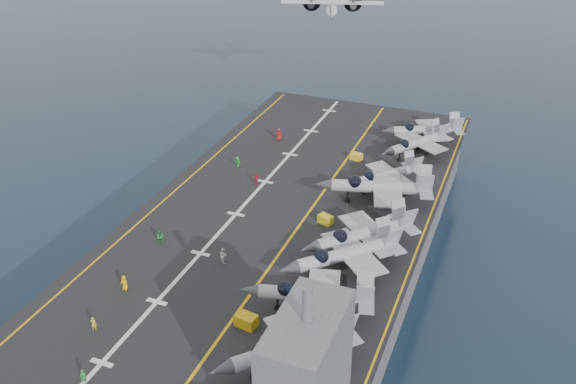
% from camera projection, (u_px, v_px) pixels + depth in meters
% --- Properties ---
extents(ground, '(500.00, 500.00, 0.00)m').
position_uv_depth(ground, '(278.00, 286.00, 89.62)').
color(ground, '#142135').
rests_on(ground, ground).
extents(hull, '(36.00, 90.00, 10.00)m').
position_uv_depth(hull, '(277.00, 257.00, 87.19)').
color(hull, '#56595E').
rests_on(hull, ground).
extents(flight_deck, '(38.00, 92.00, 0.40)m').
position_uv_depth(flight_deck, '(277.00, 224.00, 84.66)').
color(flight_deck, black).
rests_on(flight_deck, hull).
extents(foul_line, '(0.35, 90.00, 0.02)m').
position_uv_depth(foul_line, '(298.00, 227.00, 83.59)').
color(foul_line, gold).
rests_on(foul_line, flight_deck).
extents(landing_centerline, '(0.50, 90.00, 0.02)m').
position_uv_depth(landing_centerline, '(236.00, 214.00, 86.48)').
color(landing_centerline, silver).
rests_on(landing_centerline, flight_deck).
extents(deck_edge_port, '(0.25, 90.00, 0.02)m').
position_uv_depth(deck_edge_port, '(165.00, 199.00, 90.00)').
color(deck_edge_port, gold).
rests_on(deck_edge_port, flight_deck).
extents(deck_edge_stbd, '(0.25, 90.00, 0.02)m').
position_uv_depth(deck_edge_stbd, '(416.00, 252.00, 78.62)').
color(deck_edge_stbd, gold).
rests_on(deck_edge_stbd, flight_deck).
extents(island_superstructure, '(5.00, 10.00, 15.00)m').
position_uv_depth(island_superstructure, '(306.00, 363.00, 51.72)').
color(island_superstructure, '#56595E').
rests_on(island_superstructure, flight_deck).
extents(fighter_jet_1, '(17.23, 17.51, 5.12)m').
position_uv_depth(fighter_jet_1, '(293.00, 345.00, 60.67)').
color(fighter_jet_1, '#A2ABB1').
rests_on(fighter_jet_1, flight_deck).
extents(fighter_jet_2, '(16.36, 12.95, 5.00)m').
position_uv_depth(fighter_jet_2, '(315.00, 294.00, 67.47)').
color(fighter_jet_2, gray).
rests_on(fighter_jet_2, flight_deck).
extents(fighter_jet_3, '(17.78, 17.84, 5.25)m').
position_uv_depth(fighter_jet_3, '(347.00, 253.00, 73.95)').
color(fighter_jet_3, gray).
rests_on(fighter_jet_3, flight_deck).
extents(fighter_jet_4, '(17.85, 17.98, 5.28)m').
position_uv_depth(fighter_jet_4, '(365.00, 233.00, 77.56)').
color(fighter_jet_4, gray).
rests_on(fighter_jet_4, flight_deck).
extents(fighter_jet_5, '(18.40, 14.73, 5.58)m').
position_uv_depth(fighter_jet_5, '(381.00, 186.00, 87.62)').
color(fighter_jet_5, '#9FA7AF').
rests_on(fighter_jet_5, flight_deck).
extents(fighter_jet_6, '(15.07, 15.34, 4.48)m').
position_uv_depth(fighter_jet_6, '(386.00, 174.00, 91.82)').
color(fighter_jet_6, '#99A2A8').
rests_on(fighter_jet_6, flight_deck).
extents(fighter_jet_7, '(14.93, 16.15, 4.67)m').
position_uv_depth(fighter_jet_7, '(418.00, 142.00, 101.36)').
color(fighter_jet_7, '#9DA4AE').
rests_on(fighter_jet_7, flight_deck).
extents(fighter_jet_8, '(15.96, 13.90, 4.65)m').
position_uv_depth(fighter_jet_8, '(427.00, 129.00, 105.83)').
color(fighter_jet_8, '#97A1A7').
rests_on(fighter_jet_8, flight_deck).
extents(tow_cart_a, '(2.45, 1.80, 1.35)m').
position_uv_depth(tow_cart_a, '(246.00, 321.00, 66.52)').
color(tow_cart_a, '#C3950F').
rests_on(tow_cart_a, flight_deck).
extents(tow_cart_b, '(2.22, 1.86, 1.14)m').
position_uv_depth(tow_cart_b, '(325.00, 219.00, 84.26)').
color(tow_cart_b, gold).
rests_on(tow_cart_b, flight_deck).
extents(tow_cart_c, '(2.01, 1.50, 1.09)m').
position_uv_depth(tow_cart_c, '(356.00, 157.00, 100.79)').
color(tow_cart_c, gold).
rests_on(tow_cart_c, flight_deck).
extents(crew_0, '(1.08, 0.73, 1.80)m').
position_uv_depth(crew_0, '(124.00, 283.00, 71.77)').
color(crew_0, yellow).
rests_on(crew_0, flight_deck).
extents(crew_1, '(1.18, 0.98, 1.68)m').
position_uv_depth(crew_1, '(93.00, 324.00, 65.85)').
color(crew_1, gold).
rests_on(crew_1, flight_deck).
extents(crew_2, '(1.30, 1.09, 1.85)m').
position_uv_depth(crew_2, '(160.00, 237.00, 79.90)').
color(crew_2, green).
rests_on(crew_2, flight_deck).
extents(crew_3, '(1.17, 0.96, 1.68)m').
position_uv_depth(crew_3, '(238.00, 162.00, 98.47)').
color(crew_3, green).
rests_on(crew_3, flight_deck).
extents(crew_4, '(1.21, 1.19, 1.70)m').
position_uv_depth(crew_4, '(256.00, 179.00, 93.52)').
color(crew_4, red).
rests_on(crew_4, flight_deck).
extents(crew_5, '(1.38, 1.10, 2.01)m').
position_uv_depth(crew_5, '(279.00, 134.00, 107.19)').
color(crew_5, '#B21919').
rests_on(crew_5, flight_deck).
extents(crew_6, '(1.17, 1.04, 1.63)m').
position_uv_depth(crew_6, '(83.00, 377.00, 59.40)').
color(crew_6, green).
rests_on(crew_6, flight_deck).
extents(crew_7, '(1.42, 1.33, 1.97)m').
position_uv_depth(crew_7, '(223.00, 255.00, 76.34)').
color(crew_7, silver).
rests_on(crew_7, flight_deck).
extents(transport_plane, '(23.71, 19.47, 4.83)m').
position_uv_depth(transport_plane, '(332.00, 9.00, 128.43)').
color(transport_plane, silver).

